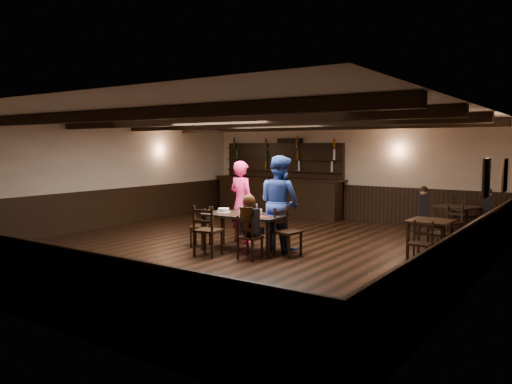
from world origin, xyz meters
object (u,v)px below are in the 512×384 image
Objects in this scene: chair_near_left at (206,227)px; cake at (224,210)px; woman_pink at (242,202)px; dining_table at (244,218)px; chair_near_right at (248,234)px; bar_counter at (279,191)px; man_blue at (280,203)px.

chair_near_left is 0.85m from cake.
dining_table is at bearing 138.71° from woman_pink.
chair_near_left is (-0.30, -0.83, -0.10)m from dining_table.
chair_near_right is 0.46× the size of woman_pink.
cake is (-0.49, -0.03, 0.12)m from dining_table.
man_blue is at bearing -57.98° from bar_counter.
chair_near_left is 6.11m from bar_counter.
dining_table is 0.51m from cake.
cake is (-1.00, -0.58, -0.17)m from man_blue.
bar_counter reaches higher than woman_pink.
bar_counter is (-1.96, 5.79, 0.15)m from chair_near_left.
man_blue is at bearing 30.39° from cake.
man_blue is at bearing 47.90° from dining_table.
chair_near_left reaches higher than chair_near_right.
chair_near_right is 1.22m from cake.
woman_pink is at bearing 5.91° from man_blue.
bar_counter reaches higher than cake.
man_blue reaches higher than chair_near_left.
cake is at bearing -70.58° from bar_counter.
chair_near_left is 1.64m from man_blue.
chair_near_right is 1.76m from woman_pink.
bar_counter is (-2.78, 5.57, 0.24)m from chair_near_right.
woman_pink is 0.93× the size of man_blue.
chair_near_right is (0.83, 0.22, -0.09)m from chair_near_left.
chair_near_right is at bearing -48.84° from dining_table.
woman_pink is 1.08m from man_blue.
bar_counter reaches higher than chair_near_left.
chair_near_left is at bearing -109.81° from dining_table.
chair_near_right is at bearing 14.74° from chair_near_left.
dining_table is 2.03× the size of chair_near_right.
chair_near_right is 0.19× the size of bar_counter.
chair_near_left is 1.58m from woman_pink.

